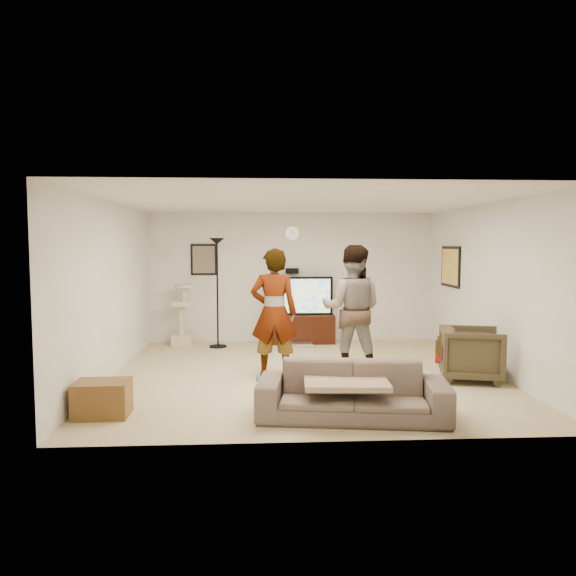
{
  "coord_description": "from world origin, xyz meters",
  "views": [
    {
      "loc": [
        -0.7,
        -7.82,
        1.9
      ],
      "look_at": [
        -0.23,
        0.2,
        1.25
      ],
      "focal_mm": 33.99,
      "sensor_mm": 36.0,
      "label": 1
    }
  ],
  "objects": [
    {
      "name": "console_box",
      "position": [
        0.14,
        2.11,
        0.04
      ],
      "size": [
        0.4,
        0.3,
        0.07
      ],
      "primitive_type": "cube",
      "color": "silver",
      "rests_on": "floor"
    },
    {
      "name": "tv",
      "position": [
        0.14,
        2.5,
        0.91
      ],
      "size": [
        1.24,
        0.08,
        0.73
      ],
      "primitive_type": "cube",
      "color": "black",
      "rests_on": "tv_stand"
    },
    {
      "name": "ceiling",
      "position": [
        0.0,
        0.0,
        2.51
      ],
      "size": [
        5.5,
        5.5,
        0.02
      ],
      "primitive_type": "cube",
      "color": "white",
      "rests_on": "wall_back"
    },
    {
      "name": "throw_blanket",
      "position": [
        0.27,
        -2.06,
        0.4
      ],
      "size": [
        0.95,
        0.76,
        0.06
      ],
      "primitive_type": "cube",
      "rotation": [
        0.0,
        0.0,
        -0.07
      ],
      "color": "tan",
      "rests_on": "sofa"
    },
    {
      "name": "armchair",
      "position": [
        2.29,
        -0.51,
        0.37
      ],
      "size": [
        0.99,
        0.97,
        0.74
      ],
      "primitive_type": "imported",
      "rotation": [
        0.0,
        0.0,
        1.32
      ],
      "color": "#3A3220",
      "rests_on": "floor"
    },
    {
      "name": "person_right",
      "position": [
        0.71,
        0.07,
        0.94
      ],
      "size": [
        1.07,
        0.93,
        1.89
      ],
      "primitive_type": "imported",
      "rotation": [
        0.0,
        0.0,
        2.88
      ],
      "color": "#385FA5",
      "rests_on": "floor"
    },
    {
      "name": "tv_screen",
      "position": [
        0.14,
        2.46,
        0.91
      ],
      "size": [
        1.14,
        0.01,
        0.65
      ],
      "primitive_type": "cube",
      "color": "yellow",
      "rests_on": "tv"
    },
    {
      "name": "toy_ball",
      "position": [
        -0.67,
        -0.39,
        0.04
      ],
      "size": [
        0.07,
        0.07,
        0.07
      ],
      "primitive_type": "sphere",
      "color": "teal",
      "rests_on": "floor"
    },
    {
      "name": "wall_back",
      "position": [
        0.0,
        2.75,
        1.25
      ],
      "size": [
        5.5,
        0.04,
        2.5
      ],
      "primitive_type": "cube",
      "color": "silver",
      "rests_on": "floor"
    },
    {
      "name": "wall_speaker",
      "position": [
        0.0,
        2.69,
        1.38
      ],
      "size": [
        0.25,
        0.1,
        0.1
      ],
      "primitive_type": "cube",
      "color": "black",
      "rests_on": "wall_back"
    },
    {
      "name": "tv_stand",
      "position": [
        0.14,
        2.5,
        0.27
      ],
      "size": [
        1.3,
        0.45,
        0.54
      ],
      "primitive_type": "cube",
      "color": "black",
      "rests_on": "floor"
    },
    {
      "name": "wall_front",
      "position": [
        0.0,
        -2.75,
        1.25
      ],
      "size": [
        5.5,
        0.04,
        2.5
      ],
      "primitive_type": "cube",
      "color": "silver",
      "rests_on": "floor"
    },
    {
      "name": "beer_bottle",
      "position": [
        1.29,
        -2.06,
        0.72
      ],
      "size": [
        0.06,
        0.06,
        0.25
      ],
      "primitive_type": "cylinder",
      "color": "#43270B",
      "rests_on": "sofa"
    },
    {
      "name": "wall_clock",
      "position": [
        0.0,
        2.72,
        2.1
      ],
      "size": [
        0.26,
        0.04,
        0.26
      ],
      "primitive_type": "cylinder",
      "rotation": [
        1.57,
        0.0,
        0.0
      ],
      "color": "white",
      "rests_on": "wall_back"
    },
    {
      "name": "floor",
      "position": [
        0.0,
        0.0,
        -0.01
      ],
      "size": [
        5.5,
        5.5,
        0.02
      ],
      "primitive_type": "cube",
      "color": "tan",
      "rests_on": "ground"
    },
    {
      "name": "sofa",
      "position": [
        0.34,
        -2.06,
        0.3
      ],
      "size": [
        2.15,
        1.09,
        0.6
      ],
      "primitive_type": "imported",
      "rotation": [
        0.0,
        0.0,
        -0.14
      ],
      "color": "brown",
      "rests_on": "floor"
    },
    {
      "name": "wall_left",
      "position": [
        -2.75,
        0.0,
        1.25
      ],
      "size": [
        0.04,
        5.5,
        2.5
      ],
      "primitive_type": "cube",
      "color": "silver",
      "rests_on": "floor"
    },
    {
      "name": "wall_right",
      "position": [
        2.75,
        0.0,
        1.25
      ],
      "size": [
        0.04,
        5.5,
        2.5
      ],
      "primitive_type": "cube",
      "color": "silver",
      "rests_on": "floor"
    },
    {
      "name": "cat_tree",
      "position": [
        -2.12,
        2.44,
        0.58
      ],
      "size": [
        0.42,
        0.42,
        1.15
      ],
      "primitive_type": "cube",
      "rotation": [
        0.0,
        0.0,
        0.14
      ],
      "color": "beige",
      "rests_on": "floor"
    },
    {
      "name": "side_table",
      "position": [
        -2.4,
        -1.82,
        0.19
      ],
      "size": [
        0.59,
        0.45,
        0.39
      ],
      "primitive_type": "cube",
      "rotation": [
        0.0,
        0.0,
        0.02
      ],
      "color": "brown",
      "rests_on": "floor"
    },
    {
      "name": "person_left",
      "position": [
        -0.44,
        -0.08,
        0.92
      ],
      "size": [
        0.68,
        0.46,
        1.84
      ],
      "primitive_type": "imported",
      "rotation": [
        0.0,
        0.0,
        3.11
      ],
      "color": "gray",
      "rests_on": "floor"
    },
    {
      "name": "picture_back",
      "position": [
        -1.7,
        2.73,
        1.6
      ],
      "size": [
        0.42,
        0.03,
        0.52
      ],
      "primitive_type": "cube",
      "color": "#695B4F",
      "rests_on": "wall_back"
    },
    {
      "name": "picture_right",
      "position": [
        2.73,
        1.6,
        1.5
      ],
      "size": [
        0.03,
        0.78,
        0.62
      ],
      "primitive_type": "cube",
      "color": "gold",
      "rests_on": "wall_right"
    },
    {
      "name": "floor_lamp",
      "position": [
        -1.41,
        2.17,
        1.0
      ],
      "size": [
        0.32,
        0.32,
        2.01
      ],
      "primitive_type": "cylinder",
      "color": "black",
      "rests_on": "floor"
    }
  ]
}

